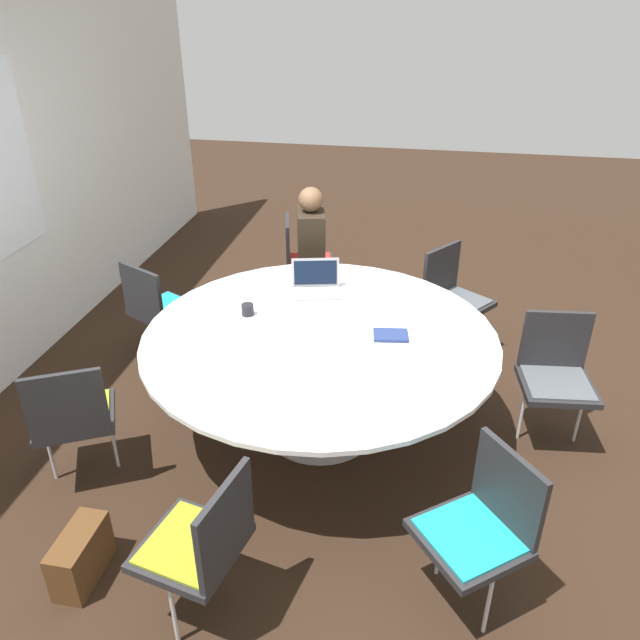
# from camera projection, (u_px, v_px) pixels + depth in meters

# --- Properties ---
(ground_plane) EXTENTS (16.00, 16.00, 0.00)m
(ground_plane) POSITION_uv_depth(u_px,v_px,m) (320.00, 428.00, 4.18)
(ground_plane) COLOR black
(conference_table) EXTENTS (2.18, 2.18, 0.73)m
(conference_table) POSITION_uv_depth(u_px,v_px,m) (320.00, 346.00, 3.87)
(conference_table) COLOR #B7B7BC
(conference_table) RESTS_ON ground_plane
(chair_0) EXTENTS (0.53, 0.51, 0.84)m
(chair_0) POSITION_uv_depth(u_px,v_px,m) (303.00, 257.00, 5.50)
(chair_0) COLOR #262628
(chair_0) RESTS_ON ground_plane
(chair_1) EXTENTS (0.57, 0.58, 0.84)m
(chair_1) POSITION_uv_depth(u_px,v_px,m) (158.00, 305.00, 4.68)
(chair_1) COLOR #262628
(chair_1) RESTS_ON ground_plane
(chair_2) EXTENTS (0.57, 0.58, 0.84)m
(chair_2) POSITION_uv_depth(u_px,v_px,m) (72.00, 413.00, 3.52)
(chair_2) COLOR #262628
(chair_2) RESTS_ON ground_plane
(chair_3) EXTENTS (0.52, 0.50, 0.84)m
(chair_3) POSITION_uv_depth(u_px,v_px,m) (203.00, 540.00, 2.72)
(chair_3) COLOR #262628
(chair_3) RESTS_ON ground_plane
(chair_4) EXTENTS (0.60, 0.60, 0.84)m
(chair_4) POSITION_uv_depth(u_px,v_px,m) (482.00, 522.00, 2.81)
(chair_4) COLOR #262628
(chair_4) RESTS_ON ground_plane
(chair_5) EXTENTS (0.47, 0.48, 0.84)m
(chair_5) POSITION_uv_depth(u_px,v_px,m) (556.00, 370.00, 3.90)
(chair_5) COLOR #262628
(chair_5) RESTS_ON ground_plane
(chair_6) EXTENTS (0.60, 0.60, 0.84)m
(chair_6) POSITION_uv_depth(u_px,v_px,m) (453.00, 292.00, 4.87)
(chair_6) COLOR #262628
(chair_6) RESTS_ON ground_plane
(person_0) EXTENTS (0.40, 0.32, 1.19)m
(person_0) POSITION_uv_depth(u_px,v_px,m) (313.00, 246.00, 5.20)
(person_0) COLOR #2D2319
(person_0) RESTS_ON ground_plane
(laptop) EXTENTS (0.32, 0.38, 0.21)m
(laptop) POSITION_uv_depth(u_px,v_px,m) (316.00, 284.00, 4.33)
(laptop) COLOR #99999E
(laptop) RESTS_ON conference_table
(spiral_notebook) EXTENTS (0.18, 0.23, 0.02)m
(spiral_notebook) POSITION_uv_depth(u_px,v_px,m) (391.00, 335.00, 3.80)
(spiral_notebook) COLOR navy
(spiral_notebook) RESTS_ON conference_table
(coffee_cup) EXTENTS (0.08, 0.08, 0.08)m
(coffee_cup) POSITION_uv_depth(u_px,v_px,m) (248.00, 310.00, 4.03)
(coffee_cup) COLOR black
(coffee_cup) RESTS_ON conference_table
(handbag) EXTENTS (0.36, 0.16, 0.28)m
(handbag) POSITION_uv_depth(u_px,v_px,m) (81.00, 556.00, 3.08)
(handbag) COLOR #513319
(handbag) RESTS_ON ground_plane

